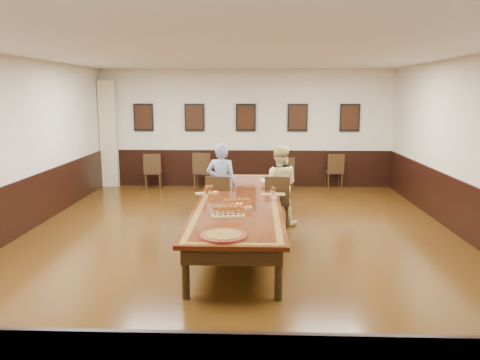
{
  "coord_description": "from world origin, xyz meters",
  "views": [
    {
      "loc": [
        0.3,
        -7.82,
        2.55
      ],
      "look_at": [
        0.0,
        0.5,
        1.0
      ],
      "focal_mm": 35.0,
      "sensor_mm": 36.0,
      "label": 1
    }
  ],
  "objects_px": {
    "chair_man": "(220,200)",
    "person_woman": "(279,185)",
    "carved_platter": "(223,236)",
    "chair_woman": "(278,200)",
    "conference_table": "(239,207)",
    "spare_chair_b": "(203,171)",
    "spare_chair_d": "(334,171)",
    "person_man": "(221,184)",
    "spare_chair_a": "(153,171)",
    "spare_chair_c": "(287,173)"
  },
  "relations": [
    {
      "from": "spare_chair_b",
      "to": "spare_chair_d",
      "type": "xyz_separation_m",
      "value": [
        3.53,
        0.33,
        -0.03
      ]
    },
    {
      "from": "chair_woman",
      "to": "carved_platter",
      "type": "height_order",
      "value": "chair_woman"
    },
    {
      "from": "spare_chair_a",
      "to": "person_man",
      "type": "relative_size",
      "value": 0.6
    },
    {
      "from": "person_woman",
      "to": "chair_man",
      "type": "bearing_deg",
      "value": 16.29
    },
    {
      "from": "spare_chair_d",
      "to": "carved_platter",
      "type": "bearing_deg",
      "value": 66.49
    },
    {
      "from": "person_woman",
      "to": "conference_table",
      "type": "height_order",
      "value": "person_woman"
    },
    {
      "from": "chair_man",
      "to": "spare_chair_b",
      "type": "distance_m",
      "value": 3.54
    },
    {
      "from": "chair_woman",
      "to": "spare_chair_b",
      "type": "distance_m",
      "value": 3.88
    },
    {
      "from": "spare_chair_a",
      "to": "person_woman",
      "type": "distance_m",
      "value": 4.66
    },
    {
      "from": "spare_chair_a",
      "to": "conference_table",
      "type": "relative_size",
      "value": 0.19
    },
    {
      "from": "chair_man",
      "to": "spare_chair_a",
      "type": "bearing_deg",
      "value": -50.44
    },
    {
      "from": "chair_man",
      "to": "spare_chair_a",
      "type": "relative_size",
      "value": 1.04
    },
    {
      "from": "spare_chair_c",
      "to": "spare_chair_d",
      "type": "bearing_deg",
      "value": -164.88
    },
    {
      "from": "spare_chair_a",
      "to": "carved_platter",
      "type": "relative_size",
      "value": 1.38
    },
    {
      "from": "chair_woman",
      "to": "spare_chair_a",
      "type": "xyz_separation_m",
      "value": [
        -3.21,
        3.46,
        -0.02
      ]
    },
    {
      "from": "chair_man",
      "to": "spare_chair_d",
      "type": "height_order",
      "value": "chair_man"
    },
    {
      "from": "spare_chair_c",
      "to": "spare_chair_a",
      "type": "bearing_deg",
      "value": 4.51
    },
    {
      "from": "person_woman",
      "to": "carved_platter",
      "type": "height_order",
      "value": "person_woman"
    },
    {
      "from": "spare_chair_d",
      "to": "person_man",
      "type": "bearing_deg",
      "value": 49.37
    },
    {
      "from": "carved_platter",
      "to": "chair_woman",
      "type": "bearing_deg",
      "value": 75.3
    },
    {
      "from": "chair_man",
      "to": "spare_chair_d",
      "type": "bearing_deg",
      "value": -117.63
    },
    {
      "from": "spare_chair_d",
      "to": "chair_woman",
      "type": "bearing_deg",
      "value": 62.24
    },
    {
      "from": "spare_chair_d",
      "to": "person_woman",
      "type": "relative_size",
      "value": 0.61
    },
    {
      "from": "chair_woman",
      "to": "conference_table",
      "type": "xyz_separation_m",
      "value": [
        -0.72,
        -1.05,
        0.11
      ]
    },
    {
      "from": "chair_woman",
      "to": "person_woman",
      "type": "xyz_separation_m",
      "value": [
        0.02,
        0.11,
        0.28
      ]
    },
    {
      "from": "chair_woman",
      "to": "conference_table",
      "type": "height_order",
      "value": "chair_woman"
    },
    {
      "from": "person_woman",
      "to": "carved_platter",
      "type": "bearing_deg",
      "value": 83.68
    },
    {
      "from": "spare_chair_d",
      "to": "carved_platter",
      "type": "height_order",
      "value": "spare_chair_d"
    },
    {
      "from": "spare_chair_d",
      "to": "person_man",
      "type": "height_order",
      "value": "person_man"
    },
    {
      "from": "person_woman",
      "to": "chair_woman",
      "type": "bearing_deg",
      "value": 90.0
    },
    {
      "from": "chair_man",
      "to": "carved_platter",
      "type": "bearing_deg",
      "value": 104.01
    },
    {
      "from": "spare_chair_a",
      "to": "spare_chair_b",
      "type": "height_order",
      "value": "spare_chair_b"
    },
    {
      "from": "chair_woman",
      "to": "carved_platter",
      "type": "xyz_separation_m",
      "value": [
        -0.84,
        -3.19,
        0.27
      ]
    },
    {
      "from": "person_man",
      "to": "spare_chair_b",
      "type": "bearing_deg",
      "value": -68.66
    },
    {
      "from": "person_woman",
      "to": "conference_table",
      "type": "xyz_separation_m",
      "value": [
        -0.74,
        -1.16,
        -0.17
      ]
    },
    {
      "from": "chair_woman",
      "to": "person_man",
      "type": "bearing_deg",
      "value": 5.6
    },
    {
      "from": "chair_man",
      "to": "person_man",
      "type": "height_order",
      "value": "person_man"
    },
    {
      "from": "chair_man",
      "to": "person_woman",
      "type": "bearing_deg",
      "value": -163.03
    },
    {
      "from": "spare_chair_c",
      "to": "person_man",
      "type": "xyz_separation_m",
      "value": [
        -1.49,
        -3.43,
        0.36
      ]
    },
    {
      "from": "person_man",
      "to": "conference_table",
      "type": "xyz_separation_m",
      "value": [
        0.38,
        -1.1,
        -0.19
      ]
    },
    {
      "from": "chair_woman",
      "to": "spare_chair_d",
      "type": "relative_size",
      "value": 1.06
    },
    {
      "from": "spare_chair_b",
      "to": "carved_platter",
      "type": "bearing_deg",
      "value": 103.68
    },
    {
      "from": "spare_chair_c",
      "to": "chair_woman",
      "type": "bearing_deg",
      "value": 87.94
    },
    {
      "from": "spare_chair_c",
      "to": "conference_table",
      "type": "distance_m",
      "value": 4.67
    },
    {
      "from": "chair_man",
      "to": "person_man",
      "type": "bearing_deg",
      "value": -90.0
    },
    {
      "from": "spare_chair_b",
      "to": "person_man",
      "type": "distance_m",
      "value": 3.45
    },
    {
      "from": "person_man",
      "to": "conference_table",
      "type": "height_order",
      "value": "person_man"
    },
    {
      "from": "spare_chair_c",
      "to": "conference_table",
      "type": "xyz_separation_m",
      "value": [
        -1.1,
        -4.53,
        0.17
      ]
    },
    {
      "from": "spare_chair_b",
      "to": "person_man",
      "type": "bearing_deg",
      "value": 107.47
    },
    {
      "from": "chair_woman",
      "to": "carved_platter",
      "type": "relative_size",
      "value": 1.43
    }
  ]
}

